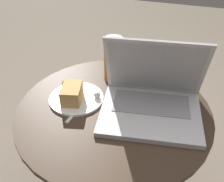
% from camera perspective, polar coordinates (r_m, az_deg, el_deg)
% --- Properties ---
extents(table, '(0.69, 0.69, 0.57)m').
position_cam_1_polar(table, '(1.04, 0.30, -10.25)').
color(table, black).
rests_on(table, ground_plane).
extents(laptop, '(0.37, 0.30, 0.26)m').
position_cam_1_polar(laptop, '(0.91, 8.68, -1.41)').
color(laptop, silver).
rests_on(laptop, table).
extents(beer_glass, '(0.08, 0.08, 0.18)m').
position_cam_1_polar(beer_glass, '(1.03, 0.30, 6.84)').
color(beer_glass, '#C6701E').
rests_on(beer_glass, table).
extents(snack_plate, '(0.20, 0.20, 0.07)m').
position_cam_1_polar(snack_plate, '(0.97, -8.26, -0.88)').
color(snack_plate, white).
rests_on(snack_plate, table).
extents(fork, '(0.05, 0.20, 0.00)m').
position_cam_1_polar(fork, '(0.96, -6.14, -2.63)').
color(fork, silver).
rests_on(fork, table).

